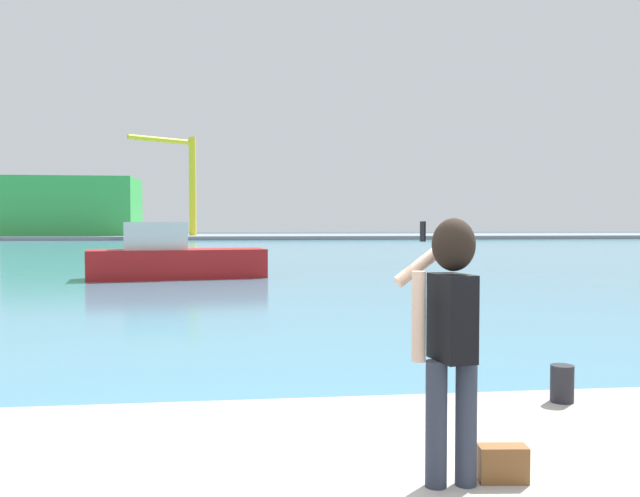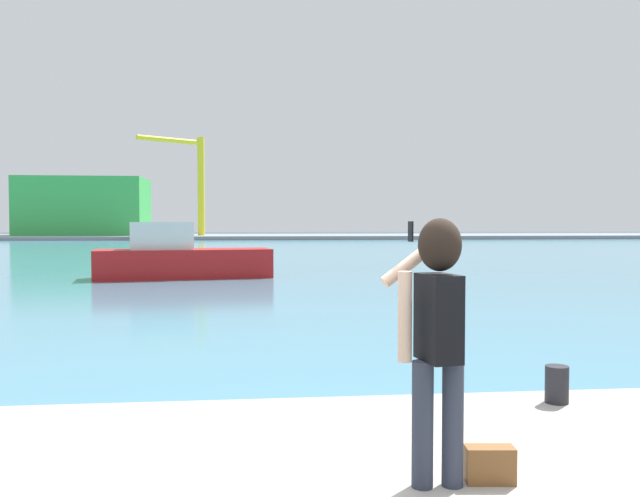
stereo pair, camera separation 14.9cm
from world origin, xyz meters
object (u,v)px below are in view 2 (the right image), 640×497
at_px(harbor_bollard, 557,384).
at_px(warehouse_left, 85,207).
at_px(boat_moored, 180,258).
at_px(port_crane, 193,175).
at_px(handbag, 490,465).
at_px(person_photographer, 436,323).

relative_size(harbor_bollard, warehouse_left, 0.02).
distance_m(boat_moored, warehouse_left, 72.81).
relative_size(harbor_bollard, port_crane, 0.03).
xyz_separation_m(handbag, boat_moored, (-4.46, 22.84, 0.16)).
height_order(person_photographer, warehouse_left, warehouse_left).
xyz_separation_m(handbag, harbor_bollard, (1.33, 1.78, 0.06)).
height_order(person_photographer, boat_moored, boat_moored).
bearing_deg(harbor_bollard, warehouse_left, 106.36).
relative_size(boat_moored, port_crane, 0.52).
distance_m(person_photographer, boat_moored, 23.24).
height_order(handbag, boat_moored, boat_moored).
bearing_deg(port_crane, person_photographer, -84.08).
bearing_deg(handbag, person_photographer, -177.26).
xyz_separation_m(person_photographer, harbor_bollard, (1.70, 1.79, -0.89)).
height_order(boat_moored, port_crane, port_crane).
xyz_separation_m(boat_moored, port_crane, (-5.15, 66.26, 8.19)).
bearing_deg(harbor_bollard, port_crane, 97.14).
bearing_deg(person_photographer, boat_moored, 0.91).
bearing_deg(handbag, boat_moored, 101.06).
relative_size(handbag, boat_moored, 0.04).
bearing_deg(person_photographer, harbor_bollard, -52.69).
relative_size(person_photographer, port_crane, 0.13).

